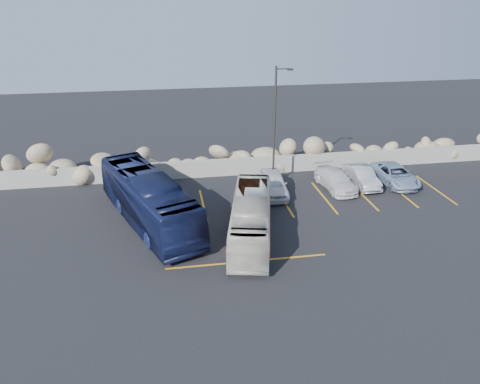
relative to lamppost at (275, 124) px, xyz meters
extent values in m
plane|color=black|center=(-2.56, -9.50, -4.30)|extent=(90.00, 90.00, 0.00)
cube|color=gray|center=(-2.56, 2.50, -3.70)|extent=(60.00, 0.40, 1.20)
cube|color=orange|center=(-5.06, -2.50, -4.29)|extent=(0.12, 5.00, 0.01)
cube|color=orange|center=(0.04, -2.50, -4.29)|extent=(0.12, 5.00, 0.01)
cube|color=orange|center=(2.74, -2.50, -4.29)|extent=(0.12, 5.00, 0.01)
cube|color=orange|center=(5.34, -2.50, -4.29)|extent=(0.12, 5.00, 0.01)
cube|color=orange|center=(7.94, -2.50, -4.29)|extent=(0.12, 5.00, 0.01)
cube|color=orange|center=(10.54, -2.50, -4.29)|extent=(0.12, 5.00, 0.01)
cube|color=orange|center=(-3.56, -9.30, -4.29)|extent=(8.00, 0.12, 0.01)
cylinder|color=#322F2D|center=(-0.06, 0.00, -0.30)|extent=(0.14, 0.14, 8.00)
cylinder|color=#322F2D|center=(0.39, 0.00, 3.50)|extent=(0.90, 0.08, 0.08)
cube|color=#322F2D|center=(0.84, 0.00, 3.45)|extent=(0.35, 0.18, 0.12)
imported|color=beige|center=(-2.90, -6.85, -3.14)|extent=(3.76, 8.52, 2.31)
imported|color=#111738|center=(-8.28, -4.20, -2.84)|extent=(5.99, 10.62, 2.91)
imported|color=silver|center=(-0.39, -1.36, -3.57)|extent=(2.08, 4.39, 1.45)
imported|color=#A4A4A9|center=(5.90, -0.95, -3.66)|extent=(1.39, 3.89, 1.28)
imported|color=silver|center=(3.97, -1.18, -3.68)|extent=(2.10, 4.36, 1.22)
imported|color=#7C94B0|center=(8.31, -1.01, -3.68)|extent=(2.14, 4.48, 1.23)
camera|label=1|loc=(-7.23, -28.70, 7.98)|focal=35.00mm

